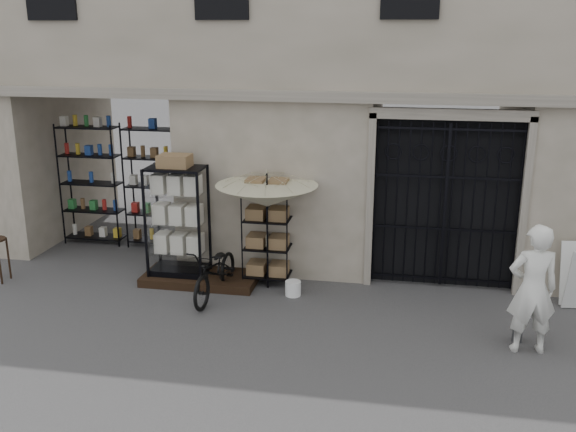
% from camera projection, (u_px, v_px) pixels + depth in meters
% --- Properties ---
extents(ground, '(80.00, 80.00, 0.00)m').
position_uv_depth(ground, '(324.00, 332.00, 9.47)').
color(ground, black).
rests_on(ground, ground).
extents(main_building, '(14.00, 4.00, 9.00)m').
position_uv_depth(main_building, '(355.00, 18.00, 11.98)').
color(main_building, '#A99B8A').
rests_on(main_building, ground).
extents(shop_recess, '(3.00, 1.70, 3.00)m').
position_uv_depth(shop_recess, '(114.00, 179.00, 12.48)').
color(shop_recess, black).
rests_on(shop_recess, ground).
extents(shop_shelving, '(2.70, 0.50, 2.50)m').
position_uv_depth(shop_shelving, '(124.00, 186.00, 13.03)').
color(shop_shelving, black).
rests_on(shop_shelving, ground).
extents(iron_gate, '(2.50, 0.21, 3.00)m').
position_uv_depth(iron_gate, '(445.00, 201.00, 10.89)').
color(iron_gate, black).
rests_on(iron_gate, ground).
extents(step_platform, '(2.00, 0.90, 0.15)m').
position_uv_depth(step_platform, '(201.00, 278.00, 11.33)').
color(step_platform, black).
rests_on(step_platform, ground).
extents(display_cabinet, '(0.97, 0.62, 2.07)m').
position_uv_depth(display_cabinet, '(178.00, 226.00, 11.14)').
color(display_cabinet, black).
rests_on(display_cabinet, step_platform).
extents(wire_rack, '(0.80, 0.59, 1.78)m').
position_uv_depth(wire_rack, '(268.00, 236.00, 11.08)').
color(wire_rack, black).
rests_on(wire_rack, ground).
extents(market_umbrella, '(1.84, 1.86, 2.43)m').
position_uv_depth(market_umbrella, '(267.00, 190.00, 10.62)').
color(market_umbrella, black).
rests_on(market_umbrella, ground).
extents(white_bucket, '(0.30, 0.30, 0.25)m').
position_uv_depth(white_bucket, '(293.00, 288.00, 10.76)').
color(white_bucket, white).
rests_on(white_bucket, ground).
extents(bicycle, '(0.68, 0.95, 1.71)m').
position_uv_depth(bicycle, '(217.00, 296.00, 10.74)').
color(bicycle, black).
rests_on(bicycle, ground).
extents(steel_bollard, '(0.16, 0.16, 0.78)m').
position_uv_depth(steel_bollard, '(519.00, 317.00, 9.08)').
color(steel_bollard, '#55565A').
rests_on(steel_bollard, ground).
extents(shopkeeper, '(0.91, 1.91, 0.44)m').
position_uv_depth(shopkeeper, '(525.00, 350.00, 8.94)').
color(shopkeeper, silver).
rests_on(shopkeeper, ground).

